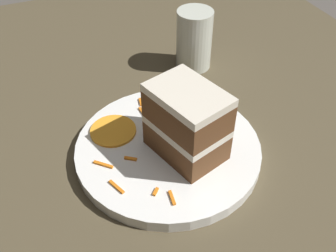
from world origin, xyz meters
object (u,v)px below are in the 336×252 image
plate (168,149)px  cake_slice (187,123)px  cream_dollop (174,93)px  drinking_glass (194,43)px  orange_garnish (113,131)px

plate → cake_slice: 0.06m
plate → cream_dollop: cream_dollop is taller
plate → cake_slice: (-0.02, -0.02, 0.06)m
cream_dollop → drinking_glass: 0.14m
cream_dollop → cake_slice: bearing=166.0°
orange_garnish → drinking_glass: (0.14, -0.19, 0.03)m
plate → cream_dollop: bearing=-28.6°
plate → orange_garnish: orange_garnish is taller
plate → cream_dollop: 0.09m
cake_slice → cream_dollop: size_ratio=2.09×
cream_dollop → drinking_glass: bearing=-38.0°
cream_dollop → drinking_glass: drinking_glass is taller
plate → cake_slice: bearing=-135.8°
cake_slice → cream_dollop: bearing=-121.1°
orange_garnish → drinking_glass: bearing=-54.9°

